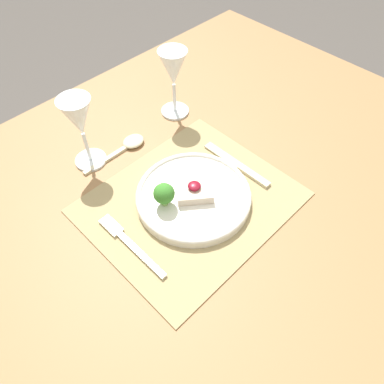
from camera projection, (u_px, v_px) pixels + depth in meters
The scene contains 9 objects.
ground_plane at pixel (191, 324), 1.35m from camera, with size 8.00×8.00×0.00m, color #4C4742.
dining_table at pixel (190, 224), 0.85m from camera, with size 1.43×1.03×0.73m.
placemat at pixel (190, 202), 0.79m from camera, with size 0.41×0.35×0.00m, color #9E895B.
dinner_plate at pixel (191, 194), 0.78m from camera, with size 0.24×0.24×0.07m.
fork at pixel (128, 242), 0.72m from camera, with size 0.02×0.18×0.01m.
knife at pixel (241, 167), 0.85m from camera, with size 0.02×0.18×0.01m.
spoon at pixel (128, 145), 0.89m from camera, with size 0.17×0.04×0.02m.
wine_glass_near at pixel (173, 72), 0.88m from camera, with size 0.07×0.07×0.17m.
wine_glass_far at pixel (79, 121), 0.77m from camera, with size 0.07×0.07×0.17m.
Camera 1 is at (-0.34, -0.34, 1.35)m, focal length 35.00 mm.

